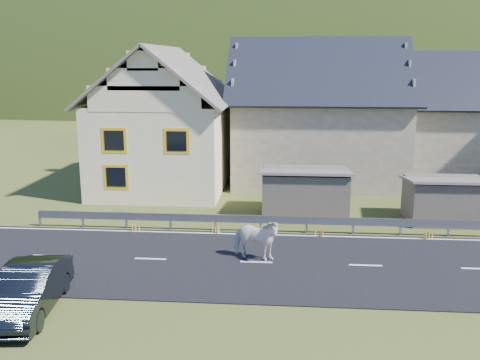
{
  "coord_description": "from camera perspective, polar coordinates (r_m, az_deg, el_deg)",
  "views": [
    {
      "loc": [
        -3.09,
        -18.66,
        7.39
      ],
      "look_at": [
        -4.8,
        2.37,
        2.62
      ],
      "focal_mm": 40.0,
      "sensor_mm": 36.0,
      "label": 1
    }
  ],
  "objects": [
    {
      "name": "ground",
      "position": [
        20.31,
        13.23,
        -8.96
      ],
      "size": [
        160.0,
        160.0,
        0.0
      ],
      "primitive_type": "plane",
      "color": "#333D17",
      "rests_on": "ground"
    },
    {
      "name": "house_stone_a",
      "position": [
        33.84,
        8.25,
        7.93
      ],
      "size": [
        10.8,
        9.8,
        8.9
      ],
      "color": "tan",
      "rests_on": "ground"
    },
    {
      "name": "lane_markings",
      "position": [
        20.29,
        13.24,
        -8.84
      ],
      "size": [
        60.0,
        6.6,
        0.01
      ],
      "primitive_type": "cube",
      "color": "silver",
      "rests_on": "road"
    },
    {
      "name": "car",
      "position": [
        17.37,
        -21.64,
        -10.84
      ],
      "size": [
        1.98,
        4.45,
        1.42
      ],
      "primitive_type": "imported",
      "rotation": [
        0.0,
        0.0,
        0.11
      ],
      "color": "black",
      "rests_on": "ground"
    },
    {
      "name": "conifer_patch",
      "position": [
        138.75,
        -17.69,
        11.58
      ],
      "size": [
        76.0,
        50.0,
        28.0
      ],
      "primitive_type": "ellipsoid",
      "color": "black",
      "rests_on": "ground"
    },
    {
      "name": "road",
      "position": [
        20.3,
        13.23,
        -8.91
      ],
      "size": [
        60.0,
        7.0,
        0.04
      ],
      "primitive_type": "cube",
      "color": "black",
      "rests_on": "ground"
    },
    {
      "name": "guardrail",
      "position": [
        23.57,
        12.01,
        -4.4
      ],
      "size": [
        28.1,
        0.09,
        0.75
      ],
      "color": "#93969B",
      "rests_on": "ground"
    },
    {
      "name": "mountain",
      "position": [
        200.71,
        6.94,
        4.8
      ],
      "size": [
        440.0,
        280.0,
        260.0
      ],
      "primitive_type": "ellipsoid",
      "color": "#1F3A0D",
      "rests_on": "ground"
    },
    {
      "name": "horse",
      "position": [
        20.07,
        1.64,
        -6.29
      ],
      "size": [
        1.38,
        2.09,
        1.62
      ],
      "primitive_type": "imported",
      "rotation": [
        0.0,
        0.0,
        1.28
      ],
      "color": "silver",
      "rests_on": "road"
    },
    {
      "name": "house_stone_b",
      "position": [
        37.79,
        23.47,
        6.9
      ],
      "size": [
        9.8,
        8.8,
        8.1
      ],
      "color": "tan",
      "rests_on": "ground"
    },
    {
      "name": "shed_right",
      "position": [
        26.58,
        21.1,
        -2.05
      ],
      "size": [
        3.8,
        2.9,
        2.2
      ],
      "primitive_type": "cube",
      "color": "#665A4C",
      "rests_on": "ground"
    },
    {
      "name": "house_cream",
      "position": [
        31.58,
        -8.09,
        7.1
      ],
      "size": [
        7.8,
        9.8,
        8.3
      ],
      "color": "#FFE9B9",
      "rests_on": "ground"
    },
    {
      "name": "shed_left",
      "position": [
        25.96,
        6.92,
        -1.38
      ],
      "size": [
        4.3,
        3.3,
        2.4
      ],
      "primitive_type": "cube",
      "color": "#665A4C",
      "rests_on": "ground"
    }
  ]
}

